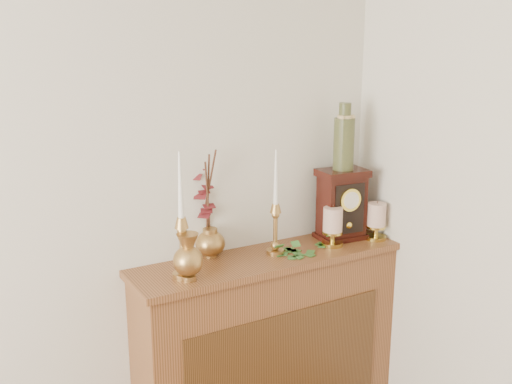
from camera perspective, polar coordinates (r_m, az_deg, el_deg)
console_shelf at (r=2.82m, az=1.24°, el=-15.45°), size 1.24×0.34×0.93m
candlestick_left at (r=2.33m, az=-7.07°, el=-4.35°), size 0.08×0.08×0.50m
candlestick_center at (r=2.58m, az=1.87°, el=-2.75°), size 0.08×0.08×0.46m
bud_vase at (r=2.33m, az=-6.49°, el=-6.22°), size 0.12×0.12×0.19m
ginger_jar at (r=2.56m, az=-4.89°, el=-1.47°), size 0.19×0.21×0.47m
pillar_candle_left at (r=2.72m, az=7.32°, el=-3.09°), size 0.10×0.10×0.19m
pillar_candle_right at (r=2.83m, az=11.40°, el=-2.57°), size 0.10×0.10×0.19m
ivy_garland at (r=2.68m, az=5.52°, el=-5.34°), size 0.41×0.15×0.07m
mantel_clock at (r=2.80m, az=8.18°, el=-1.24°), size 0.23×0.17×0.33m
ceramic_vase at (r=2.74m, az=8.38°, el=4.92°), size 0.09×0.09×0.30m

